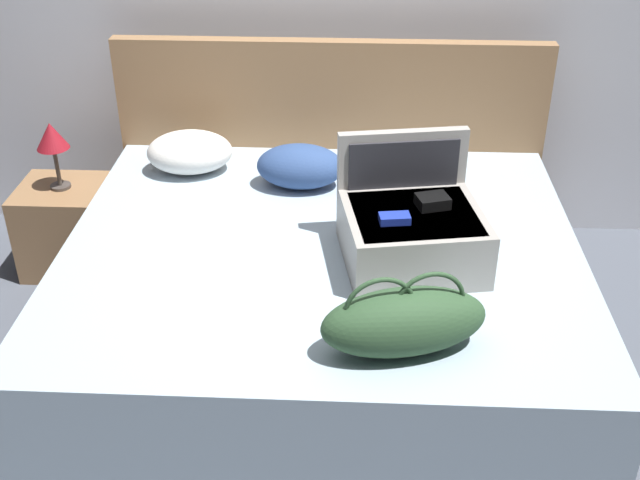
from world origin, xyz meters
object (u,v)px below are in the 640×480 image
(bed, at_px, (322,302))
(duffel_bag, at_px, (404,321))
(nightstand, at_px, (68,227))
(pillow_near_headboard, at_px, (190,152))
(table_lamp, at_px, (52,139))
(pillow_center_head, at_px, (300,166))
(hard_case_large, at_px, (412,229))

(bed, relative_size, duffel_bag, 3.52)
(bed, distance_m, duffel_bag, 0.84)
(bed, distance_m, nightstand, 1.49)
(pillow_near_headboard, distance_m, table_lamp, 0.67)
(pillow_center_head, relative_size, table_lamp, 1.16)
(bed, relative_size, hard_case_large, 3.52)
(duffel_bag, bearing_deg, nightstand, 140.31)
(pillow_near_headboard, relative_size, table_lamp, 1.18)
(duffel_bag, distance_m, table_lamp, 2.11)
(hard_case_large, xyz_separation_m, nightstand, (-1.68, 0.78, -0.49))
(duffel_bag, xyz_separation_m, pillow_center_head, (-0.42, 1.18, -0.02))
(hard_case_large, bearing_deg, bed, 154.06)
(pillow_near_headboard, xyz_separation_m, table_lamp, (-0.67, 0.03, 0.04))
(duffel_bag, height_order, nightstand, duffel_bag)
(bed, xyz_separation_m, nightstand, (-1.33, 0.68, -0.06))
(duffel_bag, xyz_separation_m, pillow_near_headboard, (-0.96, 1.31, -0.02))
(hard_case_large, relative_size, nightstand, 1.31)
(duffel_bag, bearing_deg, pillow_near_headboard, 126.02)
(bed, height_order, pillow_near_headboard, pillow_near_headboard)
(pillow_center_head, bearing_deg, nightstand, 172.01)
(duffel_bag, relative_size, table_lamp, 1.74)
(bed, xyz_separation_m, pillow_near_headboard, (-0.66, 0.65, 0.39))
(duffel_bag, height_order, table_lamp, duffel_bag)
(pillow_center_head, height_order, table_lamp, table_lamp)
(duffel_bag, relative_size, pillow_near_headboard, 1.48)
(bed, bearing_deg, hard_case_large, -16.06)
(hard_case_large, height_order, pillow_near_headboard, hard_case_large)
(bed, relative_size, table_lamp, 6.12)
(pillow_center_head, bearing_deg, pillow_near_headboard, 165.83)
(bed, xyz_separation_m, hard_case_large, (0.35, -0.10, 0.43))
(hard_case_large, distance_m, duffel_bag, 0.57)
(pillow_center_head, distance_m, table_lamp, 1.21)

